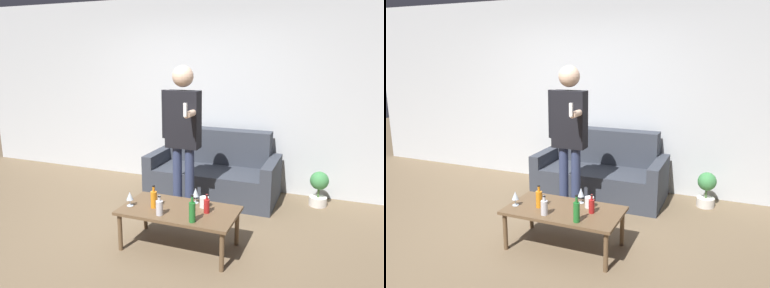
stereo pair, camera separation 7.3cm
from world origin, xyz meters
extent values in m
plane|color=#756047|center=(0.00, 0.00, 0.00)|extent=(16.00, 16.00, 0.00)
cube|color=silver|center=(0.00, 2.09, 1.35)|extent=(8.00, 0.06, 2.70)
cube|color=#383D47|center=(0.39, 1.44, 0.20)|extent=(1.43, 0.61, 0.41)
cube|color=#383D47|center=(0.39, 1.86, 0.44)|extent=(1.43, 0.24, 0.89)
cube|color=#383D47|center=(-0.39, 1.56, 0.29)|extent=(0.14, 0.84, 0.58)
cube|color=#383D47|center=(1.18, 1.56, 0.29)|extent=(0.14, 0.84, 0.58)
cube|color=brown|center=(0.53, 0.10, 0.40)|extent=(1.14, 0.62, 0.03)
cylinder|color=brown|center=(0.01, -0.16, 0.19)|extent=(0.04, 0.04, 0.38)
cylinder|color=brown|center=(1.05, -0.16, 0.19)|extent=(0.04, 0.04, 0.38)
cylinder|color=brown|center=(0.01, 0.36, 0.19)|extent=(0.04, 0.04, 0.38)
cylinder|color=brown|center=(1.05, 0.36, 0.19)|extent=(0.04, 0.04, 0.38)
cylinder|color=#B21E1E|center=(0.81, 0.12, 0.48)|extent=(0.06, 0.06, 0.13)
cylinder|color=#B21E1E|center=(0.81, 0.12, 0.57)|extent=(0.02, 0.02, 0.05)
cylinder|color=black|center=(0.81, 0.12, 0.59)|extent=(0.02, 0.02, 0.01)
cylinder|color=orange|center=(0.28, 0.05, 0.49)|extent=(0.06, 0.06, 0.17)
cylinder|color=orange|center=(0.28, 0.05, 0.61)|extent=(0.02, 0.02, 0.06)
cylinder|color=black|center=(0.28, 0.05, 0.63)|extent=(0.03, 0.03, 0.01)
cylinder|color=silver|center=(0.41, -0.09, 0.48)|extent=(0.07, 0.07, 0.14)
cylinder|color=silver|center=(0.41, -0.09, 0.58)|extent=(0.03, 0.03, 0.05)
cylinder|color=black|center=(0.41, -0.09, 0.60)|extent=(0.03, 0.03, 0.01)
cylinder|color=#23752D|center=(0.75, -0.12, 0.50)|extent=(0.06, 0.06, 0.19)
cylinder|color=#23752D|center=(0.75, -0.12, 0.63)|extent=(0.02, 0.02, 0.07)
cylinder|color=black|center=(0.75, -0.12, 0.66)|extent=(0.03, 0.03, 0.01)
cylinder|color=silver|center=(0.62, 0.31, 0.41)|extent=(0.06, 0.06, 0.01)
cylinder|color=silver|center=(0.62, 0.31, 0.45)|extent=(0.01, 0.01, 0.07)
cone|color=silver|center=(0.62, 0.31, 0.53)|extent=(0.07, 0.07, 0.09)
cylinder|color=silver|center=(0.04, 0.00, 0.41)|extent=(0.07, 0.07, 0.01)
cylinder|color=silver|center=(0.04, 0.00, 0.45)|extent=(0.01, 0.01, 0.06)
cone|color=silver|center=(0.04, 0.00, 0.52)|extent=(0.07, 0.07, 0.08)
cylinder|color=white|center=(0.74, 0.24, 0.46)|extent=(0.09, 0.09, 0.11)
cylinder|color=navy|center=(0.22, 0.77, 0.43)|extent=(0.11, 0.11, 0.86)
cylinder|color=navy|center=(0.37, 0.77, 0.43)|extent=(0.11, 0.11, 0.86)
cube|color=black|center=(0.29, 0.77, 1.18)|extent=(0.38, 0.17, 0.65)
sphere|color=beige|center=(0.29, 0.77, 1.66)|extent=(0.24, 0.24, 0.24)
cylinder|color=black|center=(0.07, 0.77, 1.23)|extent=(0.07, 0.07, 0.55)
cylinder|color=beige|center=(0.45, 0.64, 1.28)|extent=(0.07, 0.28, 0.07)
cube|color=white|center=(0.45, 0.47, 1.34)|extent=(0.03, 0.03, 0.14)
cylinder|color=silver|center=(1.76, 1.75, 0.06)|extent=(0.22, 0.22, 0.11)
cylinder|color=#476B38|center=(1.76, 1.75, 0.18)|extent=(0.03, 0.03, 0.14)
sphere|color=#428E4C|center=(1.76, 1.75, 0.34)|extent=(0.23, 0.23, 0.23)
camera|label=1|loc=(1.90, -3.04, 1.87)|focal=35.00mm
camera|label=2|loc=(1.97, -3.02, 1.87)|focal=35.00mm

